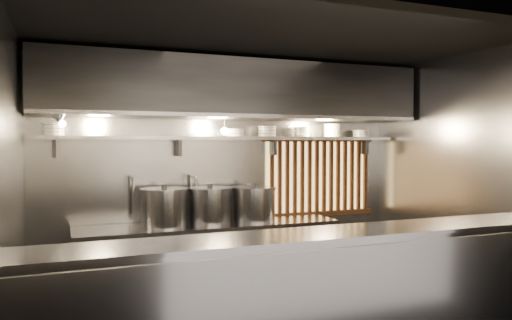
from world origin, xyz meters
TOP-DOWN VIEW (x-y plane):
  - ceiling at (0.00, 0.00)m, footprint 4.50×4.50m
  - wall_back at (0.00, 1.50)m, footprint 4.50×0.00m
  - wall_left at (-2.25, 0.00)m, footprint 0.00×3.00m
  - wall_right at (2.25, 0.00)m, footprint 0.00×3.00m
  - serving_counter at (0.00, -0.96)m, footprint 4.50×0.56m
  - cooking_bench at (-0.30, 1.13)m, footprint 3.00×0.70m
  - bowl_shelf at (0.00, 1.32)m, footprint 4.40×0.34m
  - exhaust_hood at (0.00, 1.10)m, footprint 4.40×0.81m
  - wood_screen at (1.30, 1.45)m, footprint 1.56×0.09m
  - faucet_left at (-1.15, 1.37)m, footprint 0.04×0.30m
  - faucet_right at (-0.45, 1.37)m, footprint 0.04×0.30m
  - heat_lamp at (-1.90, 0.85)m, footprint 0.25×0.35m
  - pendant_bulb at (-0.10, 1.20)m, footprint 0.09×0.09m
  - stock_pot_left at (-0.29, 1.17)m, footprint 0.68×0.68m
  - stock_pot_mid at (0.25, 1.15)m, footprint 0.67×0.67m
  - stock_pot_right at (-0.83, 1.12)m, footprint 0.54×0.54m
  - bowl_stack_0 at (-1.95, 1.32)m, footprint 0.23×0.23m
  - bowl_stack_1 at (0.07, 1.32)m, footprint 0.23×0.23m
  - bowl_stack_2 at (0.49, 1.32)m, footprint 0.23×0.23m
  - bowl_stack_3 at (0.97, 1.32)m, footprint 0.21×0.21m
  - bowl_stack_4 at (1.41, 1.32)m, footprint 0.23×0.23m
  - bowl_stack_5 at (1.85, 1.32)m, footprint 0.23×0.23m

SIDE VIEW (x-z plane):
  - cooking_bench at x=-0.30m, z-range 0.00..0.90m
  - serving_counter at x=0.00m, z-range 0.00..1.13m
  - stock_pot_mid at x=0.25m, z-range 0.88..1.33m
  - stock_pot_left at x=-0.29m, z-range 0.88..1.33m
  - stock_pot_right at x=-0.83m, z-range 0.88..1.35m
  - faucet_left at x=-1.15m, z-range 1.06..1.56m
  - faucet_right at x=-0.45m, z-range 1.06..1.56m
  - wood_screen at x=1.30m, z-range 0.86..1.90m
  - wall_back at x=0.00m, z-range -0.85..3.65m
  - wall_left at x=-2.25m, z-range -0.10..2.90m
  - wall_right at x=2.25m, z-range -0.10..2.90m
  - bowl_shelf at x=0.00m, z-range 1.86..1.90m
  - bowl_stack_1 at x=0.07m, z-range 1.90..1.99m
  - bowl_stack_5 at x=1.85m, z-range 1.90..1.99m
  - pendant_bulb at x=-0.10m, z-range 1.87..2.05m
  - bowl_stack_0 at x=-1.95m, z-range 1.90..2.03m
  - bowl_stack_2 at x=0.49m, z-range 1.90..2.03m
  - bowl_stack_3 at x=0.97m, z-range 1.90..2.03m
  - bowl_stack_4 at x=1.41m, z-range 1.90..2.07m
  - heat_lamp at x=-1.90m, z-range 1.97..2.17m
  - exhaust_hood at x=0.00m, z-range 2.10..2.75m
  - ceiling at x=0.00m, z-range 2.80..2.80m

